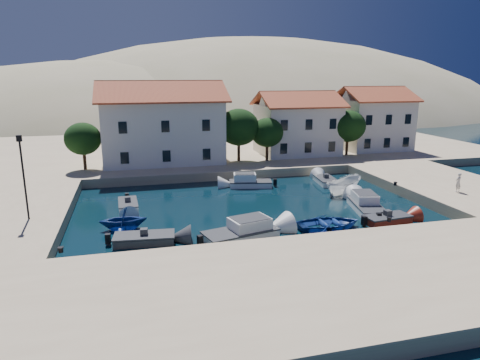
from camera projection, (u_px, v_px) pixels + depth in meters
name	position (u px, v px, depth m)	size (l,w,h in m)	color
ground	(289.00, 249.00, 28.59)	(400.00, 400.00, 0.00)	black
quay_south	(329.00, 284.00, 22.83)	(52.00, 12.00, 1.00)	tan
quay_east	(446.00, 186.00, 42.84)	(11.00, 20.00, 1.00)	tan
quay_west	(14.00, 218.00, 33.28)	(8.00, 20.00, 1.00)	tan
quay_north	(212.00, 149.00, 64.71)	(80.00, 36.00, 1.00)	tan
hills	(219.00, 174.00, 155.44)	(254.00, 176.00, 99.00)	tan
building_left	(162.00, 121.00, 52.07)	(14.70, 9.45, 9.70)	white
building_mid	(297.00, 122.00, 57.54)	(10.50, 8.40, 8.30)	white
building_right	(373.00, 117.00, 61.32)	(9.45, 8.40, 8.80)	white
trees	(251.00, 130.00, 52.48)	(37.30, 5.30, 6.45)	#382314
lamppost	(23.00, 169.00, 30.75)	(0.35, 0.25, 6.22)	black
bollards	(306.00, 212.00, 32.64)	(29.36, 9.56, 0.30)	black
motorboat_grey_sw	(144.00, 239.00, 29.65)	(4.33, 2.26, 1.25)	#36373B
cabin_cruiser_south	(241.00, 232.00, 30.44)	(5.75, 3.53, 1.60)	white
rowboat_south	(329.00, 228.00, 32.61)	(3.55, 4.97, 1.03)	navy
motorboat_red_se	(387.00, 219.00, 33.67)	(3.87, 2.04, 1.25)	maroon
cabin_cruiser_east	(367.00, 205.00, 36.69)	(3.28, 5.61, 1.60)	white
boat_east	(343.00, 194.00, 42.08)	(1.79, 4.75, 1.83)	white
motorboat_white_ne	(326.00, 181.00, 46.05)	(2.29, 4.07, 1.25)	white
rowboat_west	(124.00, 229.00, 32.41)	(3.00, 3.48, 1.83)	navy
motorboat_white_west	(128.00, 205.00, 37.41)	(1.73, 3.69, 1.25)	white
cabin_cruiser_north	(250.00, 182.00, 44.69)	(4.69, 2.74, 1.60)	white
pedestrian	(458.00, 182.00, 38.77)	(0.65, 0.42, 1.77)	beige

